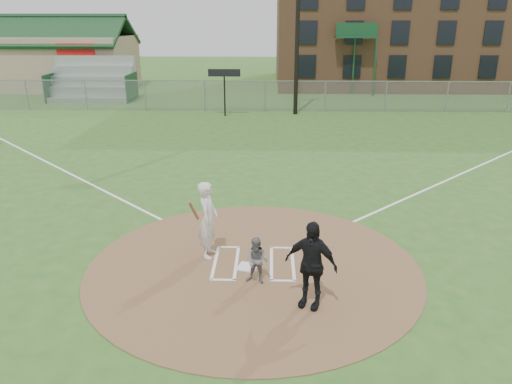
{
  "coord_description": "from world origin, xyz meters",
  "views": [
    {
      "loc": [
        0.38,
        -11.31,
        6.0
      ],
      "look_at": [
        0.0,
        2.0,
        1.3
      ],
      "focal_mm": 35.0,
      "sensor_mm": 36.0,
      "label": 1
    }
  ],
  "objects_px": {
    "catcher": "(257,261)",
    "batter_at_plate": "(208,220)",
    "umpire": "(311,264)",
    "home_plate": "(247,267)"
  },
  "relations": [
    {
      "from": "catcher",
      "to": "umpire",
      "type": "xyz_separation_m",
      "value": [
        1.17,
        -0.96,
        0.42
      ]
    },
    {
      "from": "catcher",
      "to": "batter_at_plate",
      "type": "bearing_deg",
      "value": 149.21
    },
    {
      "from": "home_plate",
      "to": "umpire",
      "type": "distance_m",
      "value": 2.41
    },
    {
      "from": "catcher",
      "to": "batter_at_plate",
      "type": "distance_m",
      "value": 1.95
    },
    {
      "from": "catcher",
      "to": "umpire",
      "type": "distance_m",
      "value": 1.57
    },
    {
      "from": "umpire",
      "to": "batter_at_plate",
      "type": "bearing_deg",
      "value": 160.33
    },
    {
      "from": "umpire",
      "to": "home_plate",
      "type": "bearing_deg",
      "value": 154.08
    },
    {
      "from": "home_plate",
      "to": "umpire",
      "type": "bearing_deg",
      "value": -49.5
    },
    {
      "from": "catcher",
      "to": "umpire",
      "type": "bearing_deg",
      "value": -23.63
    },
    {
      "from": "home_plate",
      "to": "batter_at_plate",
      "type": "xyz_separation_m",
      "value": [
        -1.04,
        0.65,
        1.01
      ]
    }
  ]
}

